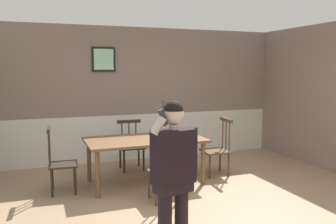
# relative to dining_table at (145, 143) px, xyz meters

# --- Properties ---
(ground_plane) EXTENTS (6.81, 6.81, 0.00)m
(ground_plane) POSITION_rel_dining_table_xyz_m (0.36, -1.20, -0.67)
(ground_plane) COLOR #9E7F60
(room_back_partition) EXTENTS (6.19, 0.17, 2.74)m
(room_back_partition) POSITION_rel_dining_table_xyz_m (0.36, 1.64, 0.65)
(room_back_partition) COLOR gray
(room_back_partition) RESTS_ON ground_plane
(dining_table) EXTENTS (1.93, 1.05, 0.75)m
(dining_table) POSITION_rel_dining_table_xyz_m (0.00, 0.00, 0.00)
(dining_table) COLOR brown
(dining_table) RESTS_ON ground_plane
(chair_near_window) EXTENTS (0.45, 0.45, 1.02)m
(chair_near_window) POSITION_rel_dining_table_xyz_m (-1.35, -0.01, -0.20)
(chair_near_window) COLOR #2D2319
(chair_near_window) RESTS_ON ground_plane
(chair_by_doorway) EXTENTS (0.40, 0.40, 0.94)m
(chair_by_doorway) POSITION_rel_dining_table_xyz_m (0.01, -0.91, -0.22)
(chair_by_doorway) COLOR #513823
(chair_by_doorway) RESTS_ON ground_plane
(chair_at_table_head) EXTENTS (0.47, 0.47, 0.92)m
(chair_at_table_head) POSITION_rel_dining_table_xyz_m (-0.01, 0.91, -0.22)
(chair_at_table_head) COLOR #2D2319
(chair_at_table_head) RESTS_ON ground_plane
(chair_opposite_corner) EXTENTS (0.48, 0.48, 1.02)m
(chair_opposite_corner) POSITION_rel_dining_table_xyz_m (1.35, 0.01, -0.20)
(chair_opposite_corner) COLOR #513823
(chair_opposite_corner) RESTS_ON ground_plane
(person_figure) EXTENTS (0.54, 0.32, 1.59)m
(person_figure) POSITION_rel_dining_table_xyz_m (-0.40, -2.34, 0.22)
(person_figure) COLOR black
(person_figure) RESTS_ON ground_plane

